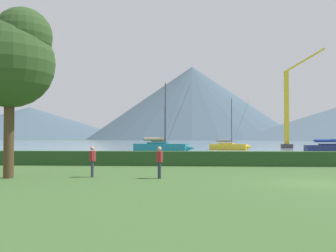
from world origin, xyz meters
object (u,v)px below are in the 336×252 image
object	(u,v)px
person_seated_viewer	(159,160)
person_standing_walker	(92,159)
sailboat_slip_0	(163,146)
sailboat_slip_2	(229,146)
sailboat_slip_5	(162,147)
park_tree	(13,58)
dock_crane	(288,113)
sailboat_slip_1	(334,148)

from	to	relation	value
person_seated_viewer	person_standing_walker	bearing A→B (deg)	156.24
sailboat_slip_0	person_standing_walker	world-z (taller)	sailboat_slip_0
sailboat_slip_0	sailboat_slip_2	bearing A→B (deg)	-18.78
sailboat_slip_5	park_tree	world-z (taller)	sailboat_slip_5
sailboat_slip_5	dock_crane	bearing A→B (deg)	51.82
person_standing_walker	dock_crane	size ratio (longest dim) A/B	0.08
sailboat_slip_2	dock_crane	world-z (taller)	dock_crane
person_standing_walker	sailboat_slip_5	bearing A→B (deg)	77.10
person_seated_viewer	sailboat_slip_1	bearing A→B (deg)	40.73
sailboat_slip_0	sailboat_slip_1	xyz separation A→B (m)	(24.19, -20.93, 0.12)
sailboat_slip_5	dock_crane	distance (m)	32.62
sailboat_slip_0	sailboat_slip_5	world-z (taller)	sailboat_slip_5
person_seated_viewer	sailboat_slip_0	bearing A→B (deg)	77.50
sailboat_slip_2	park_tree	distance (m)	49.99
sailboat_slip_2	sailboat_slip_5	world-z (taller)	sailboat_slip_5
sailboat_slip_0	sailboat_slip_1	bearing A→B (deg)	-33.15
sailboat_slip_2	sailboat_slip_1	bearing A→B (deg)	-32.95
sailboat_slip_0	sailboat_slip_5	bearing A→B (deg)	-78.22
person_standing_walker	park_tree	world-z (taller)	park_tree
sailboat_slip_5	sailboat_slip_1	bearing A→B (deg)	-1.67
sailboat_slip_5	person_seated_viewer	world-z (taller)	sailboat_slip_5
sailboat_slip_5	sailboat_slip_2	bearing A→B (deg)	53.68
sailboat_slip_2	park_tree	size ratio (longest dim) A/B	0.98
person_seated_viewer	dock_crane	distance (m)	61.74
sailboat_slip_0	dock_crane	xyz separation A→B (m)	(24.65, 5.16, 6.48)
sailboat_slip_1	sailboat_slip_5	world-z (taller)	sailboat_slip_1
sailboat_slip_2	sailboat_slip_5	size ratio (longest dim) A/B	0.87
sailboat_slip_0	park_tree	world-z (taller)	park_tree
dock_crane	sailboat_slip_1	bearing A→B (deg)	-91.02
sailboat_slip_5	person_standing_walker	distance (m)	35.67
sailboat_slip_2	park_tree	world-z (taller)	park_tree
person_seated_viewer	dock_crane	world-z (taller)	dock_crane
sailboat_slip_2	sailboat_slip_5	distance (m)	15.14
person_standing_walker	sailboat_slip_0	bearing A→B (deg)	78.82
person_seated_viewer	dock_crane	xyz separation A→B (m)	(20.66, 57.86, 6.09)
person_seated_viewer	person_standing_walker	distance (m)	3.68
sailboat_slip_0	sailboat_slip_2	world-z (taller)	sailboat_slip_2
sailboat_slip_5	park_tree	xyz separation A→B (m)	(-4.93, -36.47, 5.57)
sailboat_slip_5	person_seated_viewer	bearing A→B (deg)	-76.55
sailboat_slip_2	park_tree	bearing A→B (deg)	-90.65
park_tree	sailboat_slip_1	bearing A→B (deg)	49.00
sailboat_slip_0	person_seated_viewer	xyz separation A→B (m)	(3.99, -52.70, 0.40)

